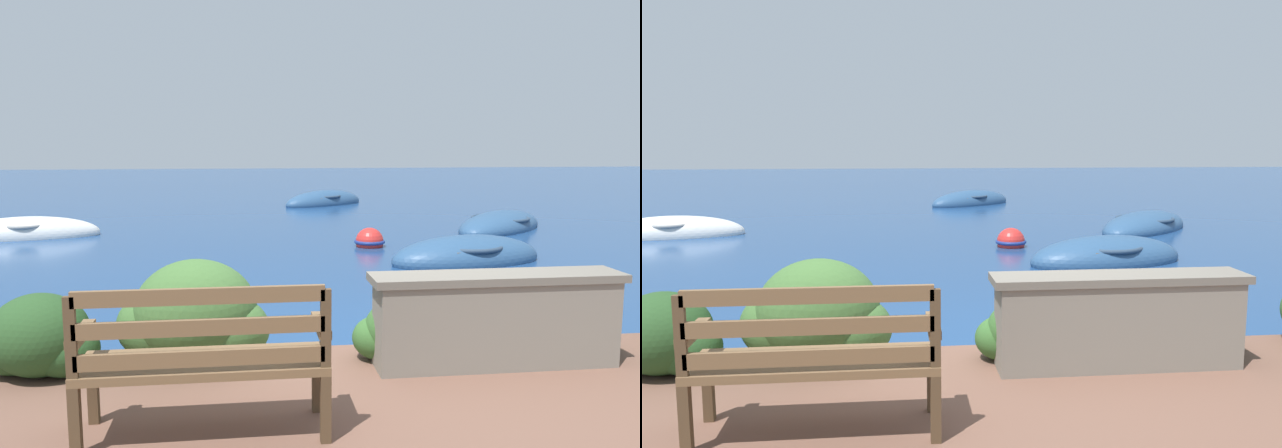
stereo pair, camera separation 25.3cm
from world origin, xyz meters
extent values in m
plane|color=navy|center=(0.00, 0.00, 0.00)|extent=(80.00, 80.00, 0.00)
cube|color=brown|center=(-2.21, -1.26, 0.42)|extent=(0.06, 0.06, 0.40)
cube|color=brown|center=(-0.83, -1.26, 0.42)|extent=(0.06, 0.06, 0.40)
cube|color=brown|center=(-2.21, -1.68, 0.42)|extent=(0.06, 0.06, 0.40)
cube|color=brown|center=(-0.83, -1.68, 0.42)|extent=(0.06, 0.06, 0.40)
cube|color=brown|center=(-1.52, -1.47, 0.65)|extent=(1.44, 0.48, 0.05)
cube|color=brown|center=(-1.52, -1.68, 0.75)|extent=(1.36, 0.04, 0.09)
cube|color=brown|center=(-1.52, -1.68, 0.93)|extent=(1.36, 0.04, 0.09)
cube|color=brown|center=(-1.52, -1.68, 1.10)|extent=(1.36, 0.04, 0.09)
cube|color=brown|center=(-2.21, -1.68, 0.90)|extent=(0.06, 0.04, 0.45)
cube|color=brown|center=(-0.83, -1.68, 0.90)|extent=(0.06, 0.04, 0.45)
cube|color=brown|center=(-2.21, -1.47, 0.85)|extent=(0.07, 0.43, 0.05)
cube|color=brown|center=(-0.83, -1.47, 0.85)|extent=(0.07, 0.43, 0.05)
cube|color=gray|center=(0.63, -0.62, 0.55)|extent=(1.85, 0.35, 0.66)
cube|color=#6C655B|center=(0.63, -0.62, 0.91)|extent=(1.95, 0.39, 0.06)
ellipsoid|color=#284C23|center=(-2.78, -0.40, 0.53)|extent=(0.72, 0.65, 0.61)
ellipsoid|color=#284C23|center=(-2.60, -0.43, 0.42)|extent=(0.51, 0.46, 0.40)
ellipsoid|color=#426B33|center=(-1.66, -0.24, 0.63)|extent=(0.95, 0.86, 0.81)
ellipsoid|color=#426B33|center=(-1.92, -0.17, 0.51)|extent=(0.72, 0.64, 0.57)
ellipsoid|color=#426B33|center=(-1.42, -0.29, 0.48)|extent=(0.67, 0.60, 0.52)
ellipsoid|color=#38662D|center=(-0.06, -0.41, 0.47)|extent=(0.58, 0.53, 0.50)
ellipsoid|color=#38662D|center=(-0.22, -0.37, 0.40)|extent=(0.44, 0.39, 0.35)
ellipsoid|color=#38662D|center=(0.08, -0.44, 0.38)|extent=(0.41, 0.37, 0.32)
ellipsoid|color=#2D5628|center=(1.35, -0.31, 0.50)|extent=(0.67, 0.60, 0.57)
ellipsoid|color=#2D5628|center=(1.17, -0.26, 0.42)|extent=(0.50, 0.45, 0.40)
ellipsoid|color=#2D5628|center=(1.52, -0.34, 0.40)|extent=(0.47, 0.42, 0.37)
ellipsoid|color=#2D517A|center=(2.29, 4.48, 0.06)|extent=(2.80, 1.69, 0.77)
torus|color=#2D4157|center=(2.29, 4.48, 0.27)|extent=(1.39, 1.39, 0.07)
cube|color=#846647|center=(1.91, 4.40, 0.24)|extent=(0.31, 0.93, 0.04)
cube|color=#846647|center=(2.61, 4.55, 0.24)|extent=(0.31, 0.93, 0.04)
ellipsoid|color=#2D517A|center=(4.38, 8.04, 0.05)|extent=(3.14, 3.09, 0.70)
torus|color=#2D4157|center=(4.38, 8.04, 0.25)|extent=(1.78, 1.78, 0.07)
cube|color=#846647|center=(4.72, 8.37, 0.22)|extent=(0.78, 0.81, 0.04)
cube|color=#846647|center=(4.09, 7.76, 0.22)|extent=(0.78, 0.81, 0.04)
ellipsoid|color=silver|center=(-5.64, 8.07, 0.06)|extent=(2.98, 1.47, 0.75)
torus|color=gray|center=(-5.64, 8.07, 0.26)|extent=(1.12, 1.12, 0.07)
cube|color=#846647|center=(-6.06, 7.99, 0.23)|extent=(0.26, 0.75, 0.04)
cube|color=#846647|center=(-5.29, 8.14, 0.23)|extent=(0.26, 0.75, 0.04)
ellipsoid|color=#2D517A|center=(1.21, 13.90, 0.06)|extent=(2.98, 2.50, 0.77)
torus|color=#2D4157|center=(1.21, 13.90, 0.27)|extent=(1.46, 1.46, 0.07)
cube|color=#846647|center=(0.85, 13.65, 0.24)|extent=(0.57, 0.75, 0.04)
cube|color=#846647|center=(1.51, 14.11, 0.24)|extent=(0.57, 0.75, 0.04)
sphere|color=red|center=(1.05, 6.15, 0.09)|extent=(0.52, 0.52, 0.52)
torus|color=navy|center=(1.05, 6.15, 0.09)|extent=(0.57, 0.57, 0.06)
camera|label=1|loc=(-1.29, -5.04, 1.94)|focal=35.00mm
camera|label=2|loc=(-1.03, -5.07, 1.94)|focal=35.00mm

